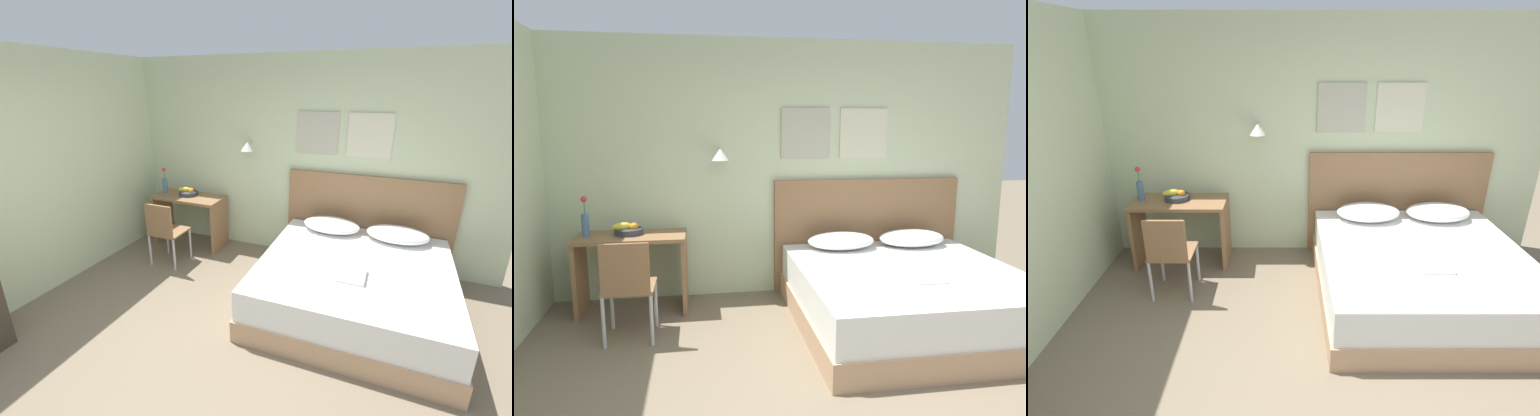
{
  "view_description": "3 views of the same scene",
  "coord_description": "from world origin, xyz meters",
  "views": [
    {
      "loc": [
        1.28,
        -1.69,
        2.25
      ],
      "look_at": [
        -0.0,
        1.45,
        1.04
      ],
      "focal_mm": 24.0,
      "sensor_mm": 36.0,
      "label": 1
    },
    {
      "loc": [
        -0.76,
        -2.05,
        1.75
      ],
      "look_at": [
        -0.15,
        1.86,
        1.06
      ],
      "focal_mm": 32.0,
      "sensor_mm": 36.0,
      "label": 2
    },
    {
      "loc": [
        -0.27,
        -1.73,
        2.32
      ],
      "look_at": [
        -0.28,
        1.84,
        0.87
      ],
      "focal_mm": 28.0,
      "sensor_mm": 36.0,
      "label": 3
    }
  ],
  "objects": [
    {
      "name": "pillow_left",
      "position": [
        0.66,
        2.33,
        0.62
      ],
      "size": [
        0.69,
        0.43,
        0.17
      ],
      "color": "white",
      "rests_on": "bed"
    },
    {
      "name": "bed",
      "position": [
        1.04,
        1.61,
        0.26
      ],
      "size": [
        1.93,
        1.98,
        0.53
      ],
      "color": "tan",
      "rests_on": "ground_plane"
    },
    {
      "name": "desk_chair",
      "position": [
        -1.36,
        1.64,
        0.51
      ],
      "size": [
        0.42,
        0.42,
        0.87
      ],
      "color": "#8E6642",
      "rests_on": "ground_plane"
    },
    {
      "name": "folded_towel_near_foot",
      "position": [
        1.03,
        1.31,
        0.56
      ],
      "size": [
        0.28,
        0.3,
        0.06
      ],
      "color": "white",
      "rests_on": "bed"
    },
    {
      "name": "desk",
      "position": [
        -1.41,
        2.33,
        0.51
      ],
      "size": [
        1.02,
        0.5,
        0.75
      ],
      "color": "#8E6642",
      "rests_on": "ground_plane"
    },
    {
      "name": "pillow_right",
      "position": [
        1.43,
        2.33,
        0.62
      ],
      "size": [
        0.69,
        0.43,
        0.17
      ],
      "color": "white",
      "rests_on": "bed"
    },
    {
      "name": "headboard",
      "position": [
        1.04,
        2.63,
        0.61
      ],
      "size": [
        2.05,
        0.06,
        1.21
      ],
      "color": "#8E6642",
      "rests_on": "ground_plane"
    },
    {
      "name": "fruit_bowl",
      "position": [
        -1.45,
        2.37,
        0.79
      ],
      "size": [
        0.29,
        0.27,
        0.12
      ],
      "color": "#333842",
      "rests_on": "desk"
    },
    {
      "name": "wall_back",
      "position": [
        0.01,
        2.69,
        1.33
      ],
      "size": [
        5.31,
        0.31,
        2.65
      ],
      "color": "beige",
      "rests_on": "ground_plane"
    },
    {
      "name": "flower_vase",
      "position": [
        -1.82,
        2.34,
        0.9
      ],
      "size": [
        0.07,
        0.07,
        0.38
      ],
      "color": "#4C7099",
      "rests_on": "desk"
    }
  ]
}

